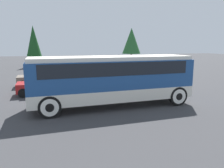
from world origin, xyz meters
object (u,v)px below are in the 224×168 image
at_px(tour_bus, 114,76).
at_px(parked_car_near, 45,84).
at_px(parked_car_far, 111,80).
at_px(parked_car_mid, 42,78).

distance_m(tour_bus, parked_car_near, 6.13).
bearing_deg(parked_car_far, tour_bus, -106.36).
distance_m(tour_bus, parked_car_mid, 9.02).
distance_m(tour_bus, parked_car_far, 5.75).
bearing_deg(parked_car_mid, parked_car_far, -24.85).
relative_size(parked_car_near, parked_car_mid, 0.95).
relative_size(tour_bus, parked_car_near, 2.37).
height_order(parked_car_mid, parked_car_far, parked_car_mid).
xyz_separation_m(parked_car_near, parked_car_far, (5.44, 0.77, -0.06)).
height_order(parked_car_near, parked_car_mid, parked_car_near).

